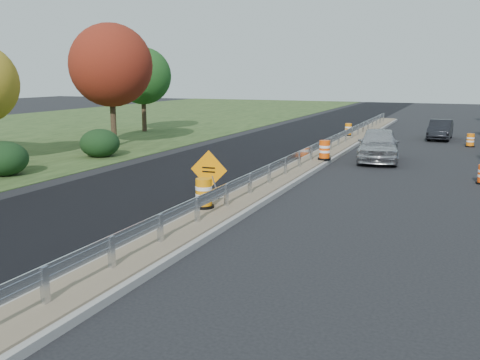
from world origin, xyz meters
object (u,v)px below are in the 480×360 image
at_px(caution_sign, 209,190).
at_px(barrel_median_far, 348,130).
at_px(barrel_median_near, 204,194).
at_px(barrel_median_mid, 324,150).
at_px(car_dark_mid, 440,130).
at_px(barrel_shoulder_mid, 470,141).
at_px(car_silver, 378,144).

relative_size(caution_sign, barrel_median_far, 2.22).
height_order(barrel_median_near, barrel_median_mid, barrel_median_mid).
xyz_separation_m(barrel_median_far, car_dark_mid, (5.81, 2.11, 0.04)).
relative_size(barrel_median_mid, car_dark_mid, 0.23).
relative_size(barrel_shoulder_mid, car_dark_mid, 0.20).
height_order(caution_sign, barrel_median_near, caution_sign).
xyz_separation_m(barrel_median_far, car_silver, (3.35, -8.87, 0.22)).
height_order(barrel_median_near, car_silver, car_silver).
bearing_deg(barrel_shoulder_mid, barrel_median_mid, -124.00).
height_order(caution_sign, barrel_median_mid, caution_sign).
distance_m(barrel_median_far, barrel_shoulder_mid, 7.79).
height_order(car_silver, car_dark_mid, car_silver).
relative_size(caution_sign, car_silver, 0.37).
bearing_deg(barrel_median_mid, car_silver, 43.02).
distance_m(barrel_shoulder_mid, car_dark_mid, 3.81).
height_order(barrel_median_mid, car_silver, car_silver).
bearing_deg(barrel_shoulder_mid, car_dark_mid, 119.86).
bearing_deg(barrel_shoulder_mid, car_silver, -119.50).
bearing_deg(caution_sign, barrel_median_mid, 77.69).
bearing_deg(car_dark_mid, barrel_median_mid, -107.70).
bearing_deg(barrel_shoulder_mid, barrel_median_near, -110.40).
bearing_deg(caution_sign, car_silver, 68.90).
distance_m(barrel_median_mid, barrel_shoulder_mid, 11.81).
bearing_deg(barrel_median_mid, barrel_shoulder_mid, 56.00).
relative_size(barrel_median_far, barrel_shoulder_mid, 1.03).
xyz_separation_m(caution_sign, barrel_median_mid, (1.63, 9.47, 0.22)).
height_order(barrel_median_near, barrel_shoulder_mid, barrel_median_near).
relative_size(barrel_median_mid, barrel_shoulder_mid, 1.18).
height_order(caution_sign, barrel_shoulder_mid, caution_sign).
relative_size(caution_sign, car_dark_mid, 0.46).
height_order(barrel_median_far, car_silver, car_silver).
distance_m(caution_sign, barrel_median_mid, 9.61).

